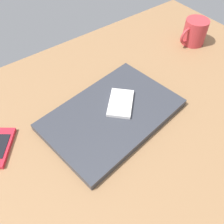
{
  "coord_description": "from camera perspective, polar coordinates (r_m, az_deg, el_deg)",
  "views": [
    {
      "loc": [
        29.36,
        32.45,
        54.28
      ],
      "look_at": [
        4.14,
        -1.2,
        5.0
      ],
      "focal_mm": 39.02,
      "sensor_mm": 36.0,
      "label": 1
    }
  ],
  "objects": [
    {
      "name": "coffee_mug",
      "position": [
        0.95,
        18.77,
        17.35
      ],
      "size": [
        11.31,
        8.04,
        8.77
      ],
      "color": "#B23338",
      "rests_on": "desk_surface"
    },
    {
      "name": "laptop_closed",
      "position": [
        0.66,
        0.0,
        -0.56
      ],
      "size": [
        38.51,
        28.0,
        2.03
      ],
      "primitive_type": "cube",
      "rotation": [
        0.0,
        0.0,
        0.14
      ],
      "color": "#33353D",
      "rests_on": "desk_surface"
    },
    {
      "name": "cell_phone_on_laptop",
      "position": [
        0.66,
        2.04,
        2.15
      ],
      "size": [
        11.54,
        11.48,
        1.04
      ],
      "color": "silver",
      "rests_on": "laptop_closed"
    },
    {
      "name": "desk_surface",
      "position": [
        0.69,
        3.37,
        -0.93
      ],
      "size": [
        120.0,
        80.0,
        3.0
      ],
      "primitive_type": "cube",
      "color": "olive",
      "rests_on": "ground"
    }
  ]
}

